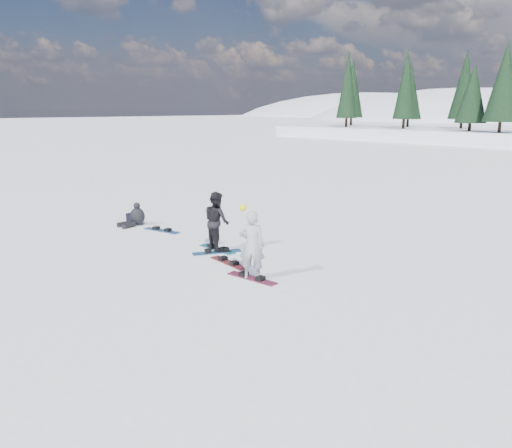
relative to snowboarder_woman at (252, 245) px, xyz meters
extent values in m
plane|color=white|center=(-1.16, 0.84, -0.91)|extent=(420.00, 420.00, 0.00)
ellipsoid|color=white|center=(-71.16, 170.84, -14.52)|extent=(143.00, 110.00, 49.50)
ellipsoid|color=white|center=(-141.16, 210.84, -15.21)|extent=(169.00, 130.00, 52.00)
cone|color=black|center=(-39.16, 55.84, 4.34)|extent=(3.20, 3.20, 7.50)
cone|color=black|center=(-34.93, 55.84, 4.34)|extent=(3.20, 3.20, 7.50)
cone|color=black|center=(-30.71, 55.84, 4.34)|extent=(3.20, 3.20, 7.50)
cone|color=black|center=(-26.49, 55.84, 4.34)|extent=(3.20, 3.20, 7.50)
cone|color=black|center=(-22.27, 55.84, 4.34)|extent=(3.20, 3.20, 7.50)
cone|color=black|center=(-18.05, 55.84, 4.34)|extent=(3.20, 3.20, 7.50)
imported|color=#ADACB2|center=(0.00, 0.00, -0.01)|extent=(0.79, 0.73, 1.80)
sphere|color=#F7EC0D|center=(-0.20, -0.12, 0.95)|extent=(0.18, 0.18, 0.18)
imported|color=black|center=(-2.72, 1.09, 0.00)|extent=(1.02, 0.88, 1.82)
ellipsoid|color=black|center=(-7.39, 1.08, -0.57)|extent=(0.67, 0.59, 0.64)
sphere|color=black|center=(-7.39, 1.08, -0.18)|extent=(0.25, 0.25, 0.25)
cube|color=black|center=(-7.23, 0.62, -0.83)|extent=(0.31, 0.59, 0.16)
cube|color=black|center=(-7.54, 0.62, -0.83)|extent=(0.17, 0.57, 0.16)
cube|color=black|center=(-8.09, 1.28, -0.76)|extent=(0.49, 0.36, 0.30)
cube|color=maroon|center=(0.00, 0.00, -0.90)|extent=(1.52, 0.44, 0.03)
cube|color=teal|center=(-2.72, 1.09, -0.90)|extent=(1.50, 0.30, 0.03)
cube|color=maroon|center=(-1.42, 0.44, -0.90)|extent=(1.52, 0.45, 0.03)
cube|color=#194F8C|center=(-5.95, 1.20, -0.90)|extent=(1.52, 0.63, 0.03)
cube|color=#1A5A93|center=(-2.47, 0.87, -0.90)|extent=(0.91, 1.47, 0.03)
camera|label=1|loc=(8.85, -8.38, 3.40)|focal=35.00mm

